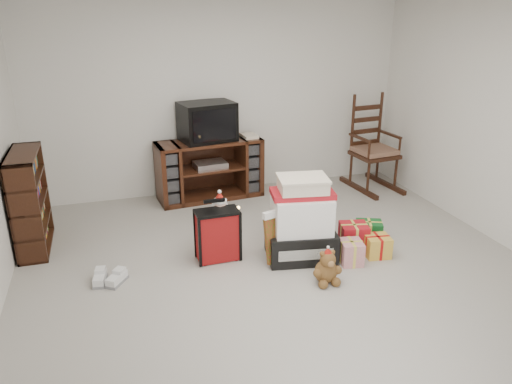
{
  "coord_description": "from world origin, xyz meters",
  "views": [
    {
      "loc": [
        -1.48,
        -3.96,
        2.47
      ],
      "look_at": [
        -0.08,
        0.6,
        0.65
      ],
      "focal_mm": 35.0,
      "sensor_mm": 36.0,
      "label": 1
    }
  ],
  "objects_px": {
    "santa_figurine": "(279,216)",
    "sneaker_pair": "(108,279)",
    "red_suitcase": "(218,235)",
    "teddy_bear": "(326,269)",
    "rocking_chair": "(372,155)",
    "mrs_claus_figurine": "(221,229)",
    "tv_stand": "(210,169)",
    "gift_pile": "(301,224)",
    "gift_cluster": "(368,242)",
    "crt_television": "(207,122)",
    "bookshelf": "(30,203)"
  },
  "relations": [
    {
      "from": "rocking_chair",
      "to": "mrs_claus_figurine",
      "type": "bearing_deg",
      "value": -158.42
    },
    {
      "from": "mrs_claus_figurine",
      "to": "rocking_chair",
      "type": "bearing_deg",
      "value": 28.09
    },
    {
      "from": "red_suitcase",
      "to": "teddy_bear",
      "type": "height_order",
      "value": "red_suitcase"
    },
    {
      "from": "gift_pile",
      "to": "santa_figurine",
      "type": "bearing_deg",
      "value": 105.94
    },
    {
      "from": "bookshelf",
      "to": "rocking_chair",
      "type": "relative_size",
      "value": 0.78
    },
    {
      "from": "tv_stand",
      "to": "sneaker_pair",
      "type": "height_order",
      "value": "tv_stand"
    },
    {
      "from": "santa_figurine",
      "to": "sneaker_pair",
      "type": "bearing_deg",
      "value": -166.06
    },
    {
      "from": "red_suitcase",
      "to": "santa_figurine",
      "type": "bearing_deg",
      "value": 20.47
    },
    {
      "from": "rocking_chair",
      "to": "crt_television",
      "type": "height_order",
      "value": "rocking_chair"
    },
    {
      "from": "gift_pile",
      "to": "crt_television",
      "type": "height_order",
      "value": "crt_television"
    },
    {
      "from": "tv_stand",
      "to": "mrs_claus_figurine",
      "type": "distance_m",
      "value": 1.6
    },
    {
      "from": "red_suitcase",
      "to": "tv_stand",
      "type": "bearing_deg",
      "value": 78.92
    },
    {
      "from": "red_suitcase",
      "to": "gift_cluster",
      "type": "bearing_deg",
      "value": -13.31
    },
    {
      "from": "gift_pile",
      "to": "crt_television",
      "type": "distance_m",
      "value": 2.13
    },
    {
      "from": "sneaker_pair",
      "to": "crt_television",
      "type": "distance_m",
      "value": 2.55
    },
    {
      "from": "tv_stand",
      "to": "sneaker_pair",
      "type": "bearing_deg",
      "value": -131.76
    },
    {
      "from": "red_suitcase",
      "to": "teddy_bear",
      "type": "bearing_deg",
      "value": -41.86
    },
    {
      "from": "crt_television",
      "to": "sneaker_pair",
      "type": "bearing_deg",
      "value": -136.71
    },
    {
      "from": "tv_stand",
      "to": "rocking_chair",
      "type": "bearing_deg",
      "value": -11.88
    },
    {
      "from": "sneaker_pair",
      "to": "gift_cluster",
      "type": "bearing_deg",
      "value": 15.49
    },
    {
      "from": "teddy_bear",
      "to": "mrs_claus_figurine",
      "type": "relative_size",
      "value": 0.49
    },
    {
      "from": "gift_pile",
      "to": "tv_stand",
      "type": "bearing_deg",
      "value": 114.65
    },
    {
      "from": "sneaker_pair",
      "to": "teddy_bear",
      "type": "bearing_deg",
      "value": 2.53
    },
    {
      "from": "tv_stand",
      "to": "teddy_bear",
      "type": "bearing_deg",
      "value": -82.52
    },
    {
      "from": "red_suitcase",
      "to": "sneaker_pair",
      "type": "relative_size",
      "value": 1.82
    },
    {
      "from": "red_suitcase",
      "to": "gift_cluster",
      "type": "distance_m",
      "value": 1.57
    },
    {
      "from": "crt_television",
      "to": "teddy_bear",
      "type": "bearing_deg",
      "value": -87.71
    },
    {
      "from": "bookshelf",
      "to": "rocking_chair",
      "type": "xyz_separation_m",
      "value": [
        4.36,
        0.64,
        -0.04
      ]
    },
    {
      "from": "tv_stand",
      "to": "red_suitcase",
      "type": "xyz_separation_m",
      "value": [
        -0.29,
        -1.74,
        -0.12
      ]
    },
    {
      "from": "bookshelf",
      "to": "gift_cluster",
      "type": "bearing_deg",
      "value": -19.32
    },
    {
      "from": "gift_pile",
      "to": "crt_television",
      "type": "bearing_deg",
      "value": 114.77
    },
    {
      "from": "rocking_chair",
      "to": "teddy_bear",
      "type": "relative_size",
      "value": 4.12
    },
    {
      "from": "teddy_bear",
      "to": "santa_figurine",
      "type": "xyz_separation_m",
      "value": [
        -0.1,
        1.04,
        0.11
      ]
    },
    {
      "from": "teddy_bear",
      "to": "santa_figurine",
      "type": "height_order",
      "value": "santa_figurine"
    },
    {
      "from": "gift_pile",
      "to": "bookshelf",
      "type": "bearing_deg",
      "value": 167.59
    },
    {
      "from": "mrs_claus_figurine",
      "to": "gift_pile",
      "type": "bearing_deg",
      "value": -25.52
    },
    {
      "from": "tv_stand",
      "to": "bookshelf",
      "type": "height_order",
      "value": "bookshelf"
    },
    {
      "from": "tv_stand",
      "to": "santa_figurine",
      "type": "distance_m",
      "value": 1.51
    },
    {
      "from": "tv_stand",
      "to": "teddy_bear",
      "type": "xyz_separation_m",
      "value": [
        0.57,
        -2.47,
        -0.25
      ]
    },
    {
      "from": "tv_stand",
      "to": "santa_figurine",
      "type": "xyz_separation_m",
      "value": [
        0.47,
        -1.43,
        -0.14
      ]
    },
    {
      "from": "gift_pile",
      "to": "mrs_claus_figurine",
      "type": "height_order",
      "value": "gift_pile"
    },
    {
      "from": "rocking_chair",
      "to": "gift_cluster",
      "type": "distance_m",
      "value": 2.1
    },
    {
      "from": "rocking_chair",
      "to": "santa_figurine",
      "type": "bearing_deg",
      "value": -153.21
    },
    {
      "from": "bookshelf",
      "to": "gift_cluster",
      "type": "height_order",
      "value": "bookshelf"
    },
    {
      "from": "mrs_claus_figurine",
      "to": "crt_television",
      "type": "height_order",
      "value": "crt_television"
    },
    {
      "from": "bookshelf",
      "to": "gift_pile",
      "type": "bearing_deg",
      "value": -21.84
    },
    {
      "from": "santa_figurine",
      "to": "sneaker_pair",
      "type": "distance_m",
      "value": 1.92
    },
    {
      "from": "teddy_bear",
      "to": "sneaker_pair",
      "type": "height_order",
      "value": "teddy_bear"
    },
    {
      "from": "bookshelf",
      "to": "santa_figurine",
      "type": "relative_size",
      "value": 1.57
    },
    {
      "from": "tv_stand",
      "to": "crt_television",
      "type": "bearing_deg",
      "value": 114.8
    }
  ]
}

